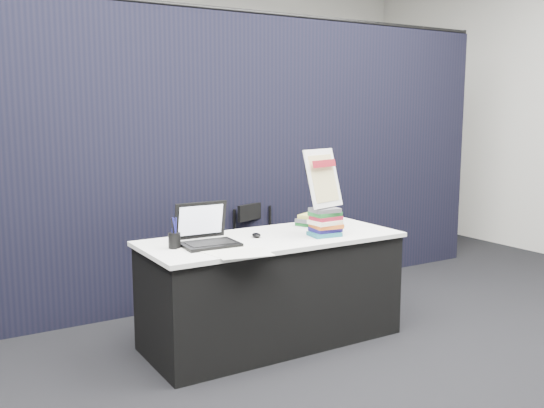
{
  "coord_description": "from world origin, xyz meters",
  "views": [
    {
      "loc": [
        -2.12,
        -2.94,
        1.61
      ],
      "look_at": [
        -0.0,
        0.55,
        0.98
      ],
      "focal_mm": 40.0,
      "sensor_mm": 36.0,
      "label": 1
    }
  ],
  "objects_px": {
    "display_table": "(272,289)",
    "stacking_chair": "(261,248)",
    "info_sign": "(323,179)",
    "book_stack_short": "(311,220)",
    "laptop": "(207,235)",
    "book_stack_tall": "(325,222)"
  },
  "relations": [
    {
      "from": "display_table",
      "to": "stacking_chair",
      "type": "distance_m",
      "value": 0.95
    },
    {
      "from": "stacking_chair",
      "to": "display_table",
      "type": "bearing_deg",
      "value": -135.46
    },
    {
      "from": "info_sign",
      "to": "stacking_chair",
      "type": "height_order",
      "value": "info_sign"
    },
    {
      "from": "book_stack_short",
      "to": "info_sign",
      "type": "relative_size",
      "value": 0.57
    },
    {
      "from": "stacking_chair",
      "to": "info_sign",
      "type": "bearing_deg",
      "value": -113.99
    },
    {
      "from": "display_table",
      "to": "info_sign",
      "type": "bearing_deg",
      "value": -20.65
    },
    {
      "from": "laptop",
      "to": "book_stack_short",
      "type": "height_order",
      "value": "laptop"
    },
    {
      "from": "info_sign",
      "to": "laptop",
      "type": "bearing_deg",
      "value": 155.3
    },
    {
      "from": "laptop",
      "to": "display_table",
      "type": "bearing_deg",
      "value": 1.18
    },
    {
      "from": "display_table",
      "to": "book_stack_tall",
      "type": "bearing_deg",
      "value": -25.06
    },
    {
      "from": "display_table",
      "to": "info_sign",
      "type": "height_order",
      "value": "info_sign"
    },
    {
      "from": "info_sign",
      "to": "stacking_chair",
      "type": "distance_m",
      "value": 1.2
    },
    {
      "from": "laptop",
      "to": "book_stack_short",
      "type": "distance_m",
      "value": 0.99
    },
    {
      "from": "laptop",
      "to": "stacking_chair",
      "type": "bearing_deg",
      "value": 45.38
    },
    {
      "from": "book_stack_tall",
      "to": "stacking_chair",
      "type": "relative_size",
      "value": 0.26
    },
    {
      "from": "info_sign",
      "to": "stacking_chair",
      "type": "relative_size",
      "value": 0.51
    },
    {
      "from": "display_table",
      "to": "book_stack_short",
      "type": "relative_size",
      "value": 7.61
    },
    {
      "from": "info_sign",
      "to": "book_stack_short",
      "type": "bearing_deg",
      "value": 52.56
    },
    {
      "from": "display_table",
      "to": "book_stack_short",
      "type": "bearing_deg",
      "value": 24.65
    },
    {
      "from": "book_stack_tall",
      "to": "book_stack_short",
      "type": "xyz_separation_m",
      "value": [
        0.14,
        0.38,
        -0.06
      ]
    },
    {
      "from": "book_stack_tall",
      "to": "book_stack_short",
      "type": "relative_size",
      "value": 0.89
    },
    {
      "from": "laptop",
      "to": "book_stack_short",
      "type": "bearing_deg",
      "value": 14.42
    }
  ]
}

